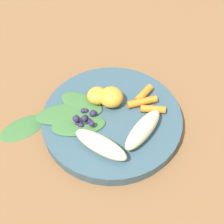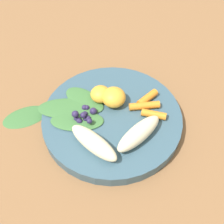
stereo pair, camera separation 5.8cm
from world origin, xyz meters
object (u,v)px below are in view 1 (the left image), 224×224
(banana_peeled_right, at_px, (101,145))
(orange_segment_near, at_px, (97,96))
(bowl, at_px, (112,119))
(banana_peeled_left, at_px, (143,130))
(kale_leaf_stray, at_px, (23,128))

(banana_peeled_right, relative_size, orange_segment_near, 2.58)
(bowl, height_order, orange_segment_near, orange_segment_near)
(orange_segment_near, bearing_deg, bowl, -82.61)
(bowl, height_order, banana_peeled_left, banana_peeled_left)
(banana_peeled_left, bearing_deg, bowl, 86.98)
(bowl, xyz_separation_m, kale_leaf_stray, (-0.17, 0.08, -0.01))
(banana_peeled_left, xyz_separation_m, kale_leaf_stray, (-0.19, 0.15, -0.04))
(banana_peeled_left, height_order, kale_leaf_stray, banana_peeled_left)
(bowl, relative_size, orange_segment_near, 6.73)
(bowl, relative_size, kale_leaf_stray, 2.95)
(kale_leaf_stray, bearing_deg, banana_peeled_right, 125.09)
(banana_peeled_left, xyz_separation_m, orange_segment_near, (-0.03, 0.12, -0.00))
(banana_peeled_right, bearing_deg, kale_leaf_stray, -169.57)
(banana_peeled_left, height_order, banana_peeled_right, same)
(bowl, bearing_deg, kale_leaf_stray, 153.85)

